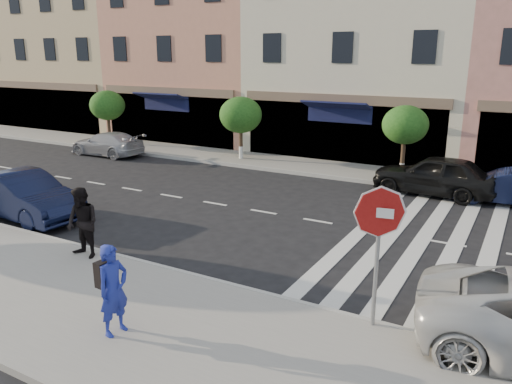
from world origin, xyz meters
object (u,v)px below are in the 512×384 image
(stop_sign, at_px, (379,227))
(walker, at_px, (83,223))
(car_far_mid, at_px, (435,175))
(car_near_mid, at_px, (23,196))
(photographer, at_px, (113,290))
(car_far_left, at_px, (107,144))
(car_far_right, at_px, (507,187))

(stop_sign, distance_m, walker, 7.56)
(stop_sign, distance_m, car_far_mid, 10.89)
(car_near_mid, height_order, car_far_mid, car_far_mid)
(photographer, relative_size, car_far_left, 0.41)
(photographer, xyz_separation_m, car_far_left, (-13.31, 12.88, -0.41))
(walker, bearing_deg, car_far_right, 55.39)
(car_near_mid, xyz_separation_m, car_far_mid, (11.15, 9.52, 0.01))
(photographer, bearing_deg, car_far_right, -17.72)
(car_near_mid, xyz_separation_m, car_far_right, (13.65, 9.52, -0.13))
(car_far_right, bearing_deg, car_far_left, -93.05)
(car_near_mid, height_order, car_far_left, car_near_mid)
(car_far_mid, bearing_deg, stop_sign, 8.81)
(car_far_mid, bearing_deg, car_near_mid, -45.19)
(photographer, relative_size, car_near_mid, 0.38)
(walker, height_order, car_far_right, walker)
(photographer, xyz_separation_m, walker, (-3.35, 2.30, 0.04))
(car_far_mid, bearing_deg, car_far_left, -83.88)
(car_far_left, height_order, car_far_mid, car_far_mid)
(car_far_left, bearing_deg, car_near_mid, 31.68)
(car_near_mid, bearing_deg, photographer, -111.99)
(car_far_mid, bearing_deg, car_far_right, 94.33)
(walker, distance_m, car_near_mid, 4.80)
(car_near_mid, bearing_deg, car_far_mid, -45.30)
(stop_sign, bearing_deg, car_far_left, 140.06)
(photographer, bearing_deg, stop_sign, -51.90)
(walker, relative_size, car_far_right, 0.48)
(car_far_mid, bearing_deg, photographer, -9.45)
(walker, bearing_deg, car_far_left, 138.10)
(car_far_mid, xyz_separation_m, car_far_right, (2.50, 0.00, -0.14))
(car_far_left, xyz_separation_m, car_far_mid, (16.59, 0.52, 0.16))
(car_far_left, bearing_deg, car_far_mid, 92.34)
(stop_sign, relative_size, car_near_mid, 0.60)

